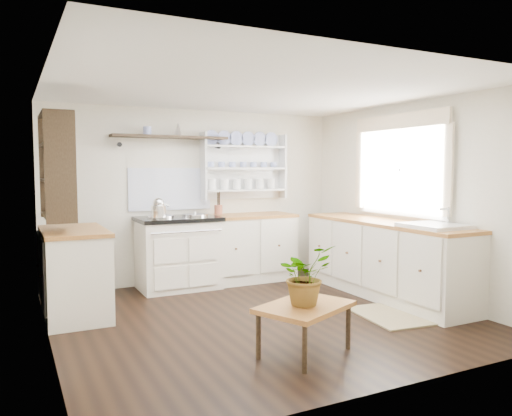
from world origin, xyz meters
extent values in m
cube|color=black|center=(0.00, 0.00, 0.00)|extent=(4.00, 3.80, 0.01)
cube|color=beige|center=(0.00, 1.90, 1.15)|extent=(4.00, 0.02, 2.30)
cube|color=beige|center=(2.00, 0.00, 1.15)|extent=(0.02, 3.80, 2.30)
cube|color=beige|center=(-2.00, 0.00, 1.15)|extent=(0.02, 3.80, 2.30)
cube|color=white|center=(0.00, 0.00, 2.30)|extent=(4.00, 3.80, 0.01)
cube|color=white|center=(1.96, 0.15, 1.50)|extent=(0.04, 1.40, 1.00)
cube|color=white|center=(1.94, 0.15, 1.50)|extent=(0.02, 1.50, 1.10)
cube|color=beige|center=(1.92, 0.15, 2.08)|extent=(0.04, 1.55, 0.18)
cube|color=white|center=(-0.38, 1.57, 0.43)|extent=(0.98, 0.64, 0.86)
cube|color=black|center=(-0.38, 1.57, 0.89)|extent=(1.02, 0.68, 0.05)
cylinder|color=silver|center=(-0.60, 1.57, 0.93)|extent=(0.33, 0.33, 0.03)
cylinder|color=silver|center=(-0.15, 1.57, 0.93)|extent=(0.33, 0.33, 0.03)
cylinder|color=silver|center=(-0.38, 1.21, 0.76)|extent=(0.88, 0.02, 0.02)
cube|color=silver|center=(0.60, 1.60, 0.44)|extent=(1.25, 0.60, 0.88)
cube|color=brown|center=(0.60, 1.60, 0.88)|extent=(1.27, 0.63, 0.04)
cube|color=silver|center=(1.70, 0.10, 0.44)|extent=(0.60, 2.40, 0.88)
cube|color=brown|center=(1.70, 0.10, 0.88)|extent=(0.62, 2.43, 0.04)
cube|color=white|center=(1.70, -0.65, 0.80)|extent=(0.55, 0.60, 0.28)
cylinder|color=silver|center=(1.90, -0.65, 1.00)|extent=(0.02, 0.02, 0.22)
cube|color=silver|center=(-1.70, 0.90, 0.44)|extent=(0.60, 1.10, 0.88)
cube|color=brown|center=(-1.70, 0.90, 0.88)|extent=(0.62, 1.13, 0.04)
cube|color=white|center=(0.65, 1.88, 1.55)|extent=(1.20, 0.03, 0.90)
cube|color=white|center=(0.65, 1.79, 1.55)|extent=(1.20, 0.22, 0.02)
cylinder|color=navy|center=(0.65, 1.80, 1.82)|extent=(0.20, 0.02, 0.20)
cube|color=black|center=(-0.40, 1.77, 1.92)|extent=(1.50, 0.24, 0.04)
cone|color=black|center=(-1.05, 1.84, 1.81)|extent=(0.06, 0.20, 0.06)
cone|color=black|center=(0.25, 1.84, 1.81)|extent=(0.06, 0.20, 0.06)
cube|color=black|center=(-1.84, 0.90, 1.55)|extent=(0.28, 0.80, 1.05)
cylinder|color=brown|center=(0.21, 1.68, 0.97)|extent=(0.11, 0.11, 0.13)
cube|color=brown|center=(-0.15, -1.07, 0.39)|extent=(0.91, 0.80, 0.04)
cylinder|color=black|center=(-0.36, -1.41, 0.19)|extent=(0.04, 0.04, 0.37)
cylinder|color=black|center=(-0.54, -1.01, 0.19)|extent=(0.04, 0.04, 0.37)
cylinder|color=black|center=(0.24, -1.14, 0.19)|extent=(0.04, 0.04, 0.37)
cylinder|color=black|center=(0.06, -0.74, 0.19)|extent=(0.04, 0.04, 0.37)
imported|color=#3F7233|center=(-0.15, -1.07, 0.66)|extent=(0.51, 0.47, 0.49)
cube|color=olive|center=(1.18, -0.57, 0.01)|extent=(0.64, 0.90, 0.02)
camera|label=1|loc=(-2.28, -4.46, 1.51)|focal=35.00mm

